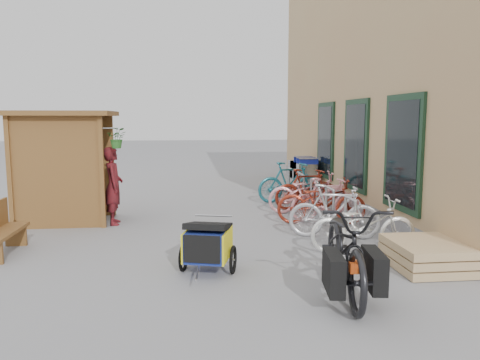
{
  "coord_description": "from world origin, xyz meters",
  "views": [
    {
      "loc": [
        -0.54,
        -7.87,
        2.26
      ],
      "look_at": [
        0.5,
        1.5,
        1.0
      ],
      "focal_mm": 35.0,
      "sensor_mm": 36.0,
      "label": 1
    }
  ],
  "objects": [
    {
      "name": "cargo_bike",
      "position": [
        1.47,
        -2.22,
        0.6
      ],
      "size": [
        1.12,
        2.39,
        1.21
      ],
      "rotation": [
        0.0,
        0.0,
        -0.14
      ],
      "color": "black",
      "rests_on": "ground"
    },
    {
      "name": "bike_7",
      "position": [
        2.17,
        4.34,
        0.54
      ],
      "size": [
        1.87,
        0.82,
        1.09
      ],
      "primitive_type": "imported",
      "rotation": [
        0.0,
        0.0,
        1.75
      ],
      "color": "#207181",
      "rests_on": "ground"
    },
    {
      "name": "person_kiosk",
      "position": [
        -2.13,
        2.17,
        0.82
      ],
      "size": [
        0.47,
        0.65,
        1.65
      ],
      "primitive_type": "imported",
      "rotation": [
        0.0,
        0.0,
        1.7
      ],
      "color": "maroon",
      "rests_on": "ground"
    },
    {
      "name": "bike_2",
      "position": [
        2.27,
        1.69,
        0.5
      ],
      "size": [
        1.97,
        0.94,
        0.99
      ],
      "primitive_type": "imported",
      "rotation": [
        0.0,
        0.0,
        1.42
      ],
      "color": "maroon",
      "rests_on": "ground"
    },
    {
      "name": "bike_6",
      "position": [
        2.49,
        4.06,
        0.4
      ],
      "size": [
        1.54,
        0.58,
        0.8
      ],
      "primitive_type": "imported",
      "rotation": [
        0.0,
        0.0,
        1.54
      ],
      "color": "pink",
      "rests_on": "ground"
    },
    {
      "name": "pallet_stack",
      "position": [
        3.0,
        -1.4,
        0.21
      ],
      "size": [
        1.0,
        1.2,
        0.4
      ],
      "color": "tan",
      "rests_on": "ground"
    },
    {
      "name": "bike_rack",
      "position": [
        2.3,
        2.4,
        0.52
      ],
      "size": [
        0.05,
        5.35,
        0.86
      ],
      "color": "#A5A8AD",
      "rests_on": "ground"
    },
    {
      "name": "bike_1",
      "position": [
        2.17,
        0.49,
        0.51
      ],
      "size": [
        1.78,
        0.96,
        1.03
      ],
      "primitive_type": "imported",
      "rotation": [
        0.0,
        0.0,
        1.27
      ],
      "color": "#BBBBC0",
      "rests_on": "ground"
    },
    {
      "name": "kiosk",
      "position": [
        -3.28,
        2.47,
        1.55
      ],
      "size": [
        2.49,
        1.65,
        2.4
      ],
      "color": "brown",
      "rests_on": "ground"
    },
    {
      "name": "building",
      "position": [
        6.49,
        4.5,
        3.49
      ],
      "size": [
        6.07,
        13.0,
        7.0
      ],
      "color": "tan",
      "rests_on": "ground"
    },
    {
      "name": "bike_4",
      "position": [
        2.28,
        2.81,
        0.5
      ],
      "size": [
        1.96,
        0.83,
        1.0
      ],
      "primitive_type": "imported",
      "rotation": [
        0.0,
        0.0,
        1.48
      ],
      "color": "pink",
      "rests_on": "ground"
    },
    {
      "name": "bike_3",
      "position": [
        2.44,
        1.9,
        0.49
      ],
      "size": [
        1.65,
        0.57,
        0.97
      ],
      "primitive_type": "imported",
      "rotation": [
        0.0,
        0.0,
        1.64
      ],
      "color": "pink",
      "rests_on": "ground"
    },
    {
      "name": "bike_0",
      "position": [
        2.37,
        -0.45,
        0.47
      ],
      "size": [
        1.82,
        0.69,
        0.94
      ],
      "primitive_type": "imported",
      "rotation": [
        0.0,
        0.0,
        1.53
      ],
      "color": "white",
      "rests_on": "ground"
    },
    {
      "name": "bike_5",
      "position": [
        2.37,
        3.33,
        0.51
      ],
      "size": [
        1.75,
        0.79,
        1.01
      ],
      "primitive_type": "imported",
      "rotation": [
        0.0,
        0.0,
        1.76
      ],
      "color": "maroon",
      "rests_on": "ground"
    },
    {
      "name": "ground",
      "position": [
        0.0,
        0.0,
        0.0
      ],
      "size": [
        80.0,
        80.0,
        0.0
      ],
      "primitive_type": "plane",
      "color": "gray"
    },
    {
      "name": "child_trailer",
      "position": [
        -0.27,
        -1.19,
        0.44
      ],
      "size": [
        0.88,
        1.38,
        0.8
      ],
      "rotation": [
        0.0,
        0.0,
        -0.27
      ],
      "color": "#1B3399",
      "rests_on": "ground"
    },
    {
      "name": "shopping_carts",
      "position": [
        3.0,
        6.38,
        0.63
      ],
      "size": [
        0.6,
        1.66,
        1.08
      ],
      "color": "silver",
      "rests_on": "ground"
    }
  ]
}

